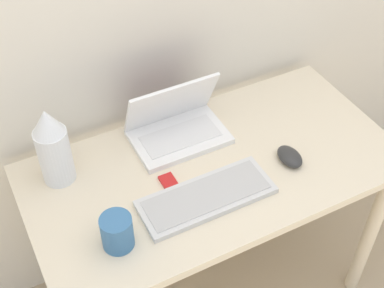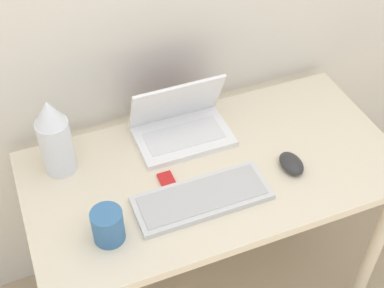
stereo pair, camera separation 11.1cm
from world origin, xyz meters
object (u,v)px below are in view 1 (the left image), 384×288
object	(u,v)px
vase	(53,147)
mug	(117,232)
laptop	(176,125)
keyboard	(206,197)
mouse	(290,157)
mp3_player	(168,181)

from	to	relation	value
vase	mug	bearing A→B (deg)	-77.64
laptop	mug	xyz separation A→B (m)	(-0.33, -0.31, 0.01)
keyboard	mug	world-z (taller)	mug
mouse	vase	world-z (taller)	vase
keyboard	mp3_player	xyz separation A→B (m)	(-0.07, 0.11, -0.01)
vase	mug	xyz separation A→B (m)	(0.07, -0.31, -0.08)
laptop	mouse	distance (m)	0.37
keyboard	mp3_player	world-z (taller)	keyboard
mp3_player	keyboard	bearing A→B (deg)	-57.11
vase	mp3_player	world-z (taller)	vase
mouse	vase	distance (m)	0.72
keyboard	mug	distance (m)	0.29
keyboard	vase	distance (m)	0.47
vase	mug	size ratio (longest dim) A/B	2.56
laptop	vase	xyz separation A→B (m)	(-0.40, -0.01, 0.08)
laptop	mouse	bearing A→B (deg)	-45.43
mouse	laptop	bearing A→B (deg)	134.57
mouse	mug	world-z (taller)	mug
mouse	mp3_player	world-z (taller)	mouse
laptop	keyboard	bearing A→B (deg)	-98.42
vase	mug	world-z (taller)	vase
laptop	mug	size ratio (longest dim) A/B	2.95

